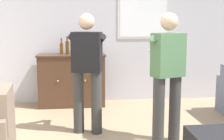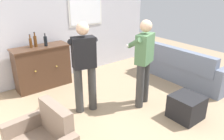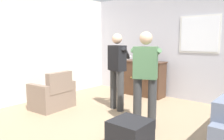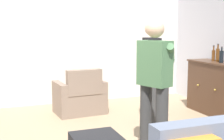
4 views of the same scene
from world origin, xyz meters
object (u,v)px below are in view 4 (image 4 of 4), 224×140
object	(u,v)px
sideboard_cabinet	(217,88)
bottle_wine_green	(213,55)
person_standing_left	(152,69)
armchair	(80,98)
bottle_spirits_clear	(221,56)
person_standing_right	(155,81)
bottle_liquor_amber	(218,54)

from	to	relation	value
sideboard_cabinet	bottle_wine_green	xyz separation A→B (m)	(-0.18, 0.04, 0.60)
bottle_wine_green	person_standing_left	distance (m)	1.57
armchair	bottle_spirits_clear	bearing A→B (deg)	65.28
sideboard_cabinet	person_standing_left	distance (m)	1.56
bottle_spirits_clear	person_standing_left	bearing A→B (deg)	-85.53
person_standing_right	person_standing_left	bearing A→B (deg)	154.07
sideboard_cabinet	bottle_liquor_amber	xyz separation A→B (m)	(-0.07, 0.05, 0.61)
bottle_wine_green	person_standing_right	world-z (taller)	person_standing_right
person_standing_right	bottle_liquor_amber	bearing A→B (deg)	123.18
armchair	person_standing_left	world-z (taller)	person_standing_left
bottle_spirits_clear	person_standing_right	world-z (taller)	person_standing_right
bottle_liquor_amber	person_standing_right	size ratio (longest dim) A/B	0.19
bottle_wine_green	bottle_spirits_clear	distance (m)	0.31
bottle_spirits_clear	person_standing_left	xyz separation A→B (m)	(0.11, -1.44, -0.15)
bottle_wine_green	sideboard_cabinet	bearing A→B (deg)	-11.60
sideboard_cabinet	person_standing_right	distance (m)	2.36
armchair	sideboard_cabinet	bearing A→B (deg)	68.28
armchair	sideboard_cabinet	distance (m)	2.52
bottle_wine_green	person_standing_left	xyz separation A→B (m)	(0.42, -1.51, -0.15)
bottle_liquor_amber	person_standing_right	xyz separation A→B (m)	(1.31, -2.00, -0.16)
person_standing_left	person_standing_right	xyz separation A→B (m)	(1.00, -0.49, 0.00)
bottle_liquor_amber	person_standing_left	xyz separation A→B (m)	(0.31, -1.52, -0.16)
person_standing_left	sideboard_cabinet	bearing A→B (deg)	99.33
armchair	sideboard_cabinet	xyz separation A→B (m)	(0.93, 2.33, 0.20)
armchair	bottle_wine_green	xyz separation A→B (m)	(0.75, 2.37, 0.80)
bottle_liquor_amber	armchair	bearing A→B (deg)	-109.88
sideboard_cabinet	person_standing_left	xyz separation A→B (m)	(0.24, -1.47, 0.45)
armchair	bottle_spirits_clear	distance (m)	2.65
bottle_wine_green	person_standing_left	size ratio (longest dim) A/B	0.17
bottle_wine_green	bottle_liquor_amber	xyz separation A→B (m)	(0.11, 0.01, 0.02)
person_standing_left	bottle_wine_green	bearing A→B (deg)	105.48
bottle_wine_green	bottle_spirits_clear	xyz separation A→B (m)	(0.30, -0.07, -0.00)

